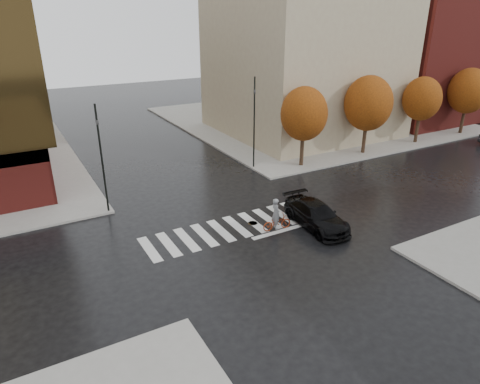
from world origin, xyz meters
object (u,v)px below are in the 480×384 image
at_px(cyclist, 276,219).
at_px(traffic_light_ne, 254,117).
at_px(traffic_light_nw, 101,153).
at_px(sedan, 316,215).
at_px(fire_hydrant, 39,197).

bearing_deg(cyclist, traffic_light_ne, -17.02).
bearing_deg(traffic_light_nw, traffic_light_ne, 125.20).
distance_m(sedan, traffic_light_ne, 11.58).
xyz_separation_m(cyclist, traffic_light_nw, (-8.13, 7.30, 3.35)).
bearing_deg(traffic_light_ne, cyclist, 78.42).
bearing_deg(fire_hydrant, traffic_light_nw, -45.00).
distance_m(cyclist, traffic_light_ne, 11.53).
distance_m(sedan, fire_hydrant, 18.44).
relative_size(traffic_light_nw, traffic_light_ne, 0.95).
relative_size(cyclist, fire_hydrant, 3.14).
bearing_deg(traffic_light_ne, traffic_light_nw, 24.59).
relative_size(cyclist, traffic_light_ne, 0.28).
height_order(traffic_light_ne, fire_hydrant, traffic_light_ne).
distance_m(traffic_light_ne, fire_hydrant, 16.77).
xyz_separation_m(cyclist, traffic_light_ne, (4.47, 10.00, 3.61)).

